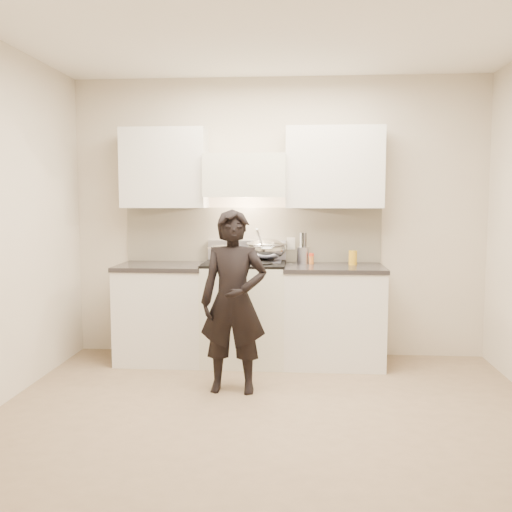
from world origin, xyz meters
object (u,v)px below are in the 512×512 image
(stove, at_px, (245,312))
(utensil_crock, at_px, (303,254))
(person, at_px, (234,302))
(counter_right, at_px, (333,315))
(wok, at_px, (267,249))

(stove, relative_size, utensil_crock, 3.27)
(utensil_crock, xyz_separation_m, person, (-0.55, -1.00, -0.28))
(stove, distance_m, utensil_crock, 0.78)
(stove, xyz_separation_m, utensil_crock, (0.54, 0.16, 0.54))
(counter_right, xyz_separation_m, utensil_crock, (-0.29, 0.16, 0.55))
(stove, bearing_deg, person, -90.47)
(stove, xyz_separation_m, person, (-0.01, -0.84, 0.25))
(stove, relative_size, counter_right, 1.04)
(counter_right, height_order, wok, wok)
(counter_right, bearing_deg, wok, 169.15)
(utensil_crock, bearing_deg, wok, -173.86)
(person, bearing_deg, utensil_crock, 62.34)
(utensil_crock, distance_m, person, 1.18)
(wok, bearing_deg, counter_right, -10.85)
(counter_right, height_order, utensil_crock, utensil_crock)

